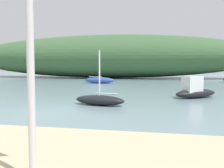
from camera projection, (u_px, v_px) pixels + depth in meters
name	position (u px, v px, depth m)	size (l,w,h in m)	color
ground_plane	(54.00, 112.00, 11.50)	(120.00, 120.00, 0.00)	gray
distant_hill	(105.00, 56.00, 42.05)	(48.66, 10.22, 6.87)	#3D6038
sailboat_off_point	(100.00, 100.00, 13.33)	(2.83, 1.44, 2.78)	black
sailboat_far_right	(100.00, 80.00, 29.33)	(3.48, 1.20, 3.77)	#2D4C9E
motorboat_near_shore	(195.00, 90.00, 16.22)	(3.06, 2.70, 1.37)	black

